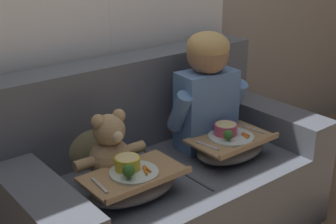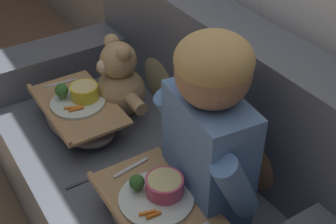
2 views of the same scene
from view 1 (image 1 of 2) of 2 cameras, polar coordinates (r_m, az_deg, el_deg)
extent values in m
cube|color=#565B66|center=(2.60, -0.08, -10.94)|extent=(1.70, 0.92, 0.46)
cube|color=#565B66|center=(2.64, -4.84, 1.28)|extent=(1.70, 0.22, 0.51)
cube|color=#565B66|center=(2.12, -16.22, -9.93)|extent=(0.22, 0.92, 0.17)
cube|color=#565B66|center=(2.92, 11.33, -0.56)|extent=(0.22, 0.92, 0.17)
cube|color=#3D424C|center=(2.47, 0.21, -6.51)|extent=(0.01, 0.66, 0.01)
ellipsoid|color=#B2754C|center=(2.79, 1.40, 0.51)|extent=(0.34, 0.16, 0.35)
ellipsoid|color=tan|center=(2.46, -9.93, -2.76)|extent=(0.34, 0.16, 0.35)
cube|color=#5B84BC|center=(2.61, 4.66, 0.31)|extent=(0.34, 0.21, 0.44)
sphere|color=#936B4C|center=(2.52, 4.88, 7.08)|extent=(0.23, 0.23, 0.23)
ellipsoid|color=tan|center=(2.51, 4.90, 7.97)|extent=(0.23, 0.23, 0.16)
cylinder|color=#5B84BC|center=(2.48, 1.45, 0.06)|extent=(0.10, 0.18, 0.24)
cylinder|color=#5B84BC|center=(2.70, 8.11, 1.62)|extent=(0.10, 0.18, 0.24)
sphere|color=tan|center=(2.31, -7.01, -5.83)|extent=(0.22, 0.22, 0.22)
sphere|color=tan|center=(2.24, -7.19, -2.21)|extent=(0.16, 0.16, 0.16)
sphere|color=tan|center=(2.19, -8.52, -1.10)|extent=(0.06, 0.06, 0.06)
sphere|color=tan|center=(2.24, -6.04, -0.44)|extent=(0.06, 0.06, 0.06)
sphere|color=beige|center=(2.19, -6.26, -2.97)|extent=(0.06, 0.06, 0.06)
sphere|color=black|center=(2.17, -6.04, -3.01)|extent=(0.02, 0.02, 0.02)
cylinder|color=tan|center=(2.24, -10.09, -6.27)|extent=(0.11, 0.06, 0.06)
cylinder|color=tan|center=(2.36, -4.15, -4.45)|extent=(0.11, 0.06, 0.06)
cylinder|color=tan|center=(2.24, -6.55, -9.00)|extent=(0.06, 0.10, 0.06)
cylinder|color=tan|center=(2.28, -4.45, -8.28)|extent=(0.06, 0.10, 0.06)
ellipsoid|color=slate|center=(2.55, 7.62, -4.46)|extent=(0.42, 0.27, 0.11)
cube|color=tan|center=(2.53, 7.69, -3.25)|extent=(0.44, 0.29, 0.01)
cube|color=tan|center=(2.44, 9.99, -3.95)|extent=(0.44, 0.02, 0.02)
cylinder|color=silver|center=(2.52, 7.70, -3.00)|extent=(0.24, 0.24, 0.01)
cylinder|color=#D64C70|center=(2.53, 7.05, -2.07)|extent=(0.13, 0.13, 0.06)
cylinder|color=#E5D189|center=(2.52, 7.07, -1.57)|extent=(0.11, 0.11, 0.01)
sphere|color=#38702D|center=(2.44, 7.33, -2.74)|extent=(0.05, 0.05, 0.05)
cylinder|color=#7A9E56|center=(2.45, 7.30, -3.32)|extent=(0.02, 0.02, 0.02)
cylinder|color=orange|center=(2.51, 9.39, -2.89)|extent=(0.03, 0.06, 0.01)
cylinder|color=orange|center=(2.53, 9.49, -2.71)|extent=(0.02, 0.05, 0.01)
cube|color=silver|center=(2.41, 4.84, -4.11)|extent=(0.03, 0.14, 0.01)
cube|color=silver|center=(2.64, 10.30, -2.05)|extent=(0.02, 0.17, 0.01)
ellipsoid|color=slate|center=(2.18, -4.13, -9.00)|extent=(0.45, 0.26, 0.11)
cube|color=tan|center=(2.15, -4.17, -7.64)|extent=(0.46, 0.28, 0.01)
cube|color=tan|center=(2.06, -2.08, -8.67)|extent=(0.46, 0.02, 0.02)
cylinder|color=silver|center=(2.15, -4.18, -7.36)|extent=(0.23, 0.23, 0.01)
cylinder|color=yellow|center=(2.16, -4.97, -6.22)|extent=(0.12, 0.12, 0.06)
cylinder|color=#E5D189|center=(2.14, -4.99, -5.62)|extent=(0.10, 0.10, 0.01)
sphere|color=#38702D|center=(2.07, -4.82, -7.14)|extent=(0.06, 0.06, 0.06)
cylinder|color=#7A9E56|center=(2.08, -4.79, -7.86)|extent=(0.02, 0.02, 0.03)
cylinder|color=orange|center=(2.13, -2.79, -7.17)|extent=(0.04, 0.07, 0.01)
cylinder|color=orange|center=(2.15, -2.56, -6.93)|extent=(0.02, 0.06, 0.01)
cube|color=silver|center=(2.07, -8.34, -8.85)|extent=(0.03, 0.14, 0.01)
camera|label=2|loc=(2.80, 31.49, 20.30)|focal=50.00mm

